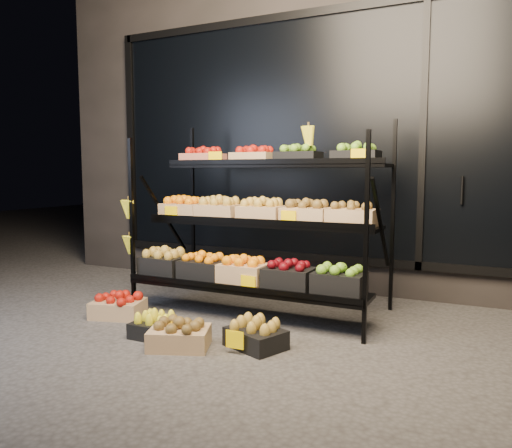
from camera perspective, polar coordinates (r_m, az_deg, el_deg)
The scene contains 9 objects.
ground at distance 3.91m, azimuth -3.54°, elevation -12.10°, with size 24.00×24.00×0.00m, color #514F4C.
building at distance 6.13m, azimuth 8.49°, elevation 10.93°, with size 6.00×2.08×3.50m.
display_rack at distance 4.28m, azimuth 0.11°, elevation 0.29°, with size 2.18×1.02×1.72m.
tag_floor_a at distance 3.71m, azimuth -10.34°, elevation -12.22°, with size 0.13×0.01×0.12m, color #FECE00.
tag_floor_b at distance 3.42m, azimuth -2.44°, elevation -13.70°, with size 0.13×0.01×0.12m, color #FECE00.
floor_crate_left at distance 4.39m, azimuth -15.49°, elevation -8.98°, with size 0.48×0.40×0.20m.
floor_crate_midleft at distance 3.80m, azimuth -11.40°, elevation -11.41°, with size 0.34×0.25×0.18m.
floor_crate_midright at distance 3.57m, azimuth -8.76°, elevation -12.36°, with size 0.49×0.42×0.20m.
floor_crate_right at distance 3.53m, azimuth -0.04°, elevation -12.52°, with size 0.46×0.41×0.20m.
Camera 1 is at (1.82, -3.24, 1.21)m, focal length 35.00 mm.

